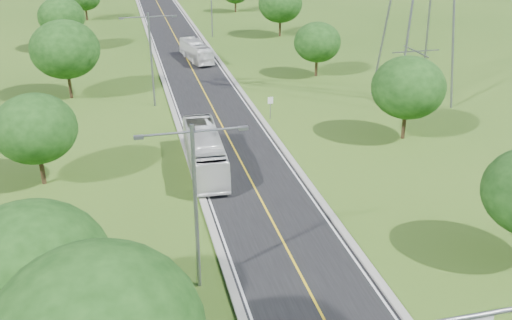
# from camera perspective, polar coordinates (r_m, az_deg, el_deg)

# --- Properties ---
(ground) EXTENTS (260.00, 260.00, 0.00)m
(ground) POSITION_cam_1_polar(r_m,az_deg,el_deg) (78.42, -6.52, 9.21)
(ground) COLOR #2B4A15
(ground) RESTS_ON ground
(road) EXTENTS (8.00, 150.00, 0.06)m
(road) POSITION_cam_1_polar(r_m,az_deg,el_deg) (84.18, -7.07, 10.26)
(road) COLOR black
(road) RESTS_ON ground
(curb_left) EXTENTS (0.50, 150.00, 0.22)m
(curb_left) POSITION_cam_1_polar(r_m,az_deg,el_deg) (83.80, -10.00, 10.07)
(curb_left) COLOR gray
(curb_left) RESTS_ON ground
(curb_right) EXTENTS (0.50, 150.00, 0.22)m
(curb_right) POSITION_cam_1_polar(r_m,az_deg,el_deg) (84.73, -4.18, 10.52)
(curb_right) COLOR gray
(curb_right) RESTS_ON ground
(speed_limit_sign) EXTENTS (0.55, 0.09, 2.40)m
(speed_limit_sign) POSITION_cam_1_polar(r_m,az_deg,el_deg) (58.17, 1.45, 5.61)
(speed_limit_sign) COLOR slate
(speed_limit_sign) RESTS_ON ground
(streetlight_near_left) EXTENTS (5.90, 0.25, 10.00)m
(streetlight_near_left) POSITION_cam_1_polar(r_m,az_deg,el_deg) (30.91, -6.11, -3.48)
(streetlight_near_left) COLOR slate
(streetlight_near_left) RESTS_ON ground
(streetlight_mid_left) EXTENTS (5.90, 0.25, 10.00)m
(streetlight_mid_left) POSITION_cam_1_polar(r_m,az_deg,el_deg) (61.95, -10.48, 10.57)
(streetlight_mid_left) COLOR slate
(streetlight_mid_left) RESTS_ON ground
(streetlight_far_right) EXTENTS (5.90, 0.25, 10.00)m
(streetlight_far_right) POSITION_cam_1_polar(r_m,az_deg,el_deg) (95.50, -4.49, 15.66)
(streetlight_far_right) COLOR slate
(streetlight_far_right) RESTS_ON ground
(tree_la) EXTENTS (7.14, 7.14, 8.30)m
(tree_la) POSITION_cam_1_polar(r_m,az_deg,el_deg) (28.04, -21.48, -10.02)
(tree_la) COLOR black
(tree_la) RESTS_ON ground
(tree_lb) EXTENTS (6.30, 6.30, 7.33)m
(tree_lb) POSITION_cam_1_polar(r_m,az_deg,el_deg) (46.43, -21.21, 2.94)
(tree_lb) COLOR black
(tree_lb) RESTS_ON ground
(tree_lc) EXTENTS (7.56, 7.56, 8.79)m
(tree_lc) POSITION_cam_1_polar(r_m,az_deg,el_deg) (67.07, -18.57, 10.44)
(tree_lc) COLOR black
(tree_lc) RESTS_ON ground
(tree_ld) EXTENTS (6.72, 6.72, 7.82)m
(tree_ld) POSITION_cam_1_polar(r_m,az_deg,el_deg) (90.82, -18.89, 13.39)
(tree_ld) COLOR black
(tree_ld) RESTS_ON ground
(tree_rb) EXTENTS (6.72, 6.72, 7.82)m
(tree_rb) POSITION_cam_1_polar(r_m,az_deg,el_deg) (53.97, 14.98, 7.01)
(tree_rb) COLOR black
(tree_rb) RESTS_ON ground
(tree_rc) EXTENTS (5.88, 5.88, 6.84)m
(tree_rc) POSITION_cam_1_polar(r_m,az_deg,el_deg) (73.17, 6.15, 11.63)
(tree_rc) COLOR black
(tree_rc) RESTS_ON ground
(tree_rd) EXTENTS (7.14, 7.14, 8.30)m
(tree_rd) POSITION_cam_1_polar(r_m,az_deg,el_deg) (96.06, 2.45, 15.35)
(tree_rd) COLOR black
(tree_rd) RESTS_ON ground
(bus_outbound) EXTENTS (3.64, 9.72, 2.65)m
(bus_outbound) POSITION_cam_1_polar(r_m,az_deg,el_deg) (81.28, -6.01, 10.78)
(bus_outbound) COLOR white
(bus_outbound) RESTS_ON road
(bus_inbound) EXTENTS (3.13, 11.40, 3.15)m
(bus_inbound) POSITION_cam_1_polar(r_m,az_deg,el_deg) (47.04, -5.17, 0.87)
(bus_inbound) COLOR silver
(bus_inbound) RESTS_ON road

